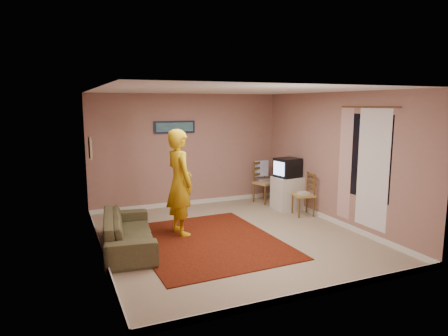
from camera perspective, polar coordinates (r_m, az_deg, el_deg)
name	(u,v)px	position (r m, az deg, el deg)	size (l,w,h in m)	color
ground	(231,236)	(7.33, 0.98, -9.75)	(5.00, 5.00, 0.00)	tan
wall_back	(187,150)	(9.33, -5.27, 2.52)	(4.50, 0.02, 2.60)	#9D7467
wall_front	(317,195)	(4.88, 13.10, -3.84)	(4.50, 0.02, 2.60)	#9D7467
wall_left	(98,174)	(6.44, -17.59, -0.88)	(0.02, 5.00, 2.60)	#9D7467
wall_right	(335,159)	(8.18, 15.55, 1.29)	(0.02, 5.00, 2.60)	#9D7467
ceiling	(231,90)	(6.93, 1.04, 11.02)	(4.50, 5.00, 0.02)	silver
baseboard_back	(188,203)	(9.55, -5.14, -4.95)	(4.50, 0.02, 0.10)	white
baseboard_front	(312,293)	(5.30, 12.52, -17.09)	(4.50, 0.02, 0.10)	white
baseboard_left	(102,252)	(6.77, -16.98, -11.36)	(0.02, 5.00, 0.10)	white
baseboard_right	(332,220)	(8.43, 15.13, -7.16)	(0.02, 5.00, 0.10)	white
window	(368,157)	(7.48, 19.85, 1.52)	(0.01, 1.10, 1.50)	black
curtain_sheer	(373,169)	(7.40, 20.47, -0.17)	(0.01, 0.75, 2.10)	white
curtain_floral	(345,164)	(7.90, 16.92, 0.58)	(0.01, 0.35, 2.10)	silver
curtain_rod	(369,107)	(7.40, 19.97, 8.20)	(0.02, 0.02, 1.40)	brown
picture_back	(175,127)	(9.16, -7.05, 5.82)	(0.95, 0.04, 0.28)	#121A33
picture_left	(90,148)	(7.99, -18.58, 2.77)	(0.04, 0.38, 0.42)	tan
area_rug	(208,241)	(7.08, -2.36, -10.38)	(2.34, 2.93, 0.02)	#320A05
tv_cabinet	(287,193)	(9.17, 8.99, -3.56)	(0.58, 0.53, 0.74)	silver
crt_tv	(287,168)	(9.06, 9.06, 0.05)	(0.56, 0.52, 0.43)	black
chair_a	(265,178)	(9.68, 5.87, -1.38)	(0.57, 0.55, 0.54)	tan
dvd_player	(265,180)	(9.70, 5.86, -1.78)	(0.35, 0.25, 0.06)	silver
blue_throw	(261,169)	(9.81, 5.35, -0.07)	(0.37, 0.05, 0.39)	#8CA4E5
chair_b	(303,190)	(8.70, 11.28, -3.06)	(0.46, 0.47, 0.50)	tan
game_console	(303,193)	(8.71, 11.27, -3.51)	(0.22, 0.16, 0.04)	silver
sofa	(128,231)	(6.86, -13.51, -8.80)	(1.97, 0.77, 0.58)	brown
person	(180,182)	(7.27, -6.35, -2.06)	(0.71, 0.46, 1.93)	gold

